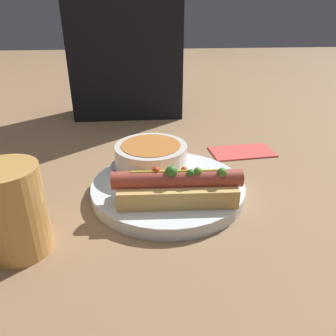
% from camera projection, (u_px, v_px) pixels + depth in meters
% --- Properties ---
extents(ground_plane, '(4.00, 4.00, 0.00)m').
position_uv_depth(ground_plane, '(168.00, 193.00, 0.54)').
color(ground_plane, '#93704C').
extents(dinner_plate, '(0.25, 0.25, 0.02)m').
position_uv_depth(dinner_plate, '(168.00, 188.00, 0.54)').
color(dinner_plate, white).
rests_on(dinner_plate, ground_plane).
extents(hot_dog, '(0.19, 0.06, 0.06)m').
position_uv_depth(hot_dog, '(177.00, 187.00, 0.47)').
color(hot_dog, '#DBAD60').
rests_on(hot_dog, dinner_plate).
extents(soup_bowl, '(0.12, 0.12, 0.05)m').
position_uv_depth(soup_bowl, '(151.00, 156.00, 0.56)').
color(soup_bowl, silver).
rests_on(soup_bowl, dinner_plate).
extents(spoon, '(0.05, 0.16, 0.01)m').
position_uv_depth(spoon, '(121.00, 170.00, 0.56)').
color(spoon, '#B7B7BC').
rests_on(spoon, dinner_plate).
extents(drinking_glass, '(0.08, 0.08, 0.12)m').
position_uv_depth(drinking_glass, '(13.00, 211.00, 0.39)').
color(drinking_glass, '#D8994C').
rests_on(drinking_glass, ground_plane).
extents(napkin, '(0.14, 0.08, 0.01)m').
position_uv_depth(napkin, '(242.00, 151.00, 0.69)').
color(napkin, '#E04C47').
rests_on(napkin, ground_plane).
extents(seated_diner, '(0.29, 0.13, 0.57)m').
position_uv_depth(seated_diner, '(124.00, 15.00, 0.82)').
color(seated_diner, black).
rests_on(seated_diner, ground_plane).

